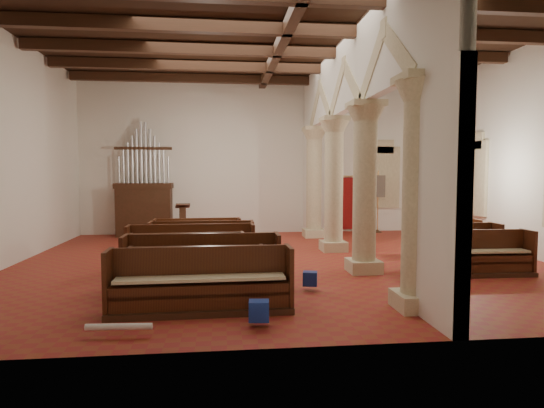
{
  "coord_description": "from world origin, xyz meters",
  "views": [
    {
      "loc": [
        -1.58,
        -12.01,
        2.41
      ],
      "look_at": [
        -0.2,
        0.5,
        1.53
      ],
      "focal_mm": 30.0,
      "sensor_mm": 36.0,
      "label": 1
    }
  ],
  "objects_px": {
    "nave_pew_0": "(201,291)",
    "aisle_pew_0": "(486,260)",
    "lectern": "(183,223)",
    "processional_banner": "(378,212)",
    "pipe_organ": "(144,200)"
  },
  "relations": [
    {
      "from": "pipe_organ",
      "to": "nave_pew_0",
      "type": "distance_m",
      "value": 10.12
    },
    {
      "from": "pipe_organ",
      "to": "processional_banner",
      "type": "xyz_separation_m",
      "value": [
        9.1,
        -0.01,
        -0.56
      ]
    },
    {
      "from": "pipe_organ",
      "to": "processional_banner",
      "type": "bearing_deg",
      "value": -0.04
    },
    {
      "from": "processional_banner",
      "to": "aisle_pew_0",
      "type": "relative_size",
      "value": 1.15
    },
    {
      "from": "lectern",
      "to": "processional_banner",
      "type": "xyz_separation_m",
      "value": [
        7.64,
        0.55,
        0.28
      ]
    },
    {
      "from": "processional_banner",
      "to": "lectern",
      "type": "bearing_deg",
      "value": -152.04
    },
    {
      "from": "lectern",
      "to": "aisle_pew_0",
      "type": "height_order",
      "value": "lectern"
    },
    {
      "from": "nave_pew_0",
      "to": "aisle_pew_0",
      "type": "height_order",
      "value": "nave_pew_0"
    },
    {
      "from": "lectern",
      "to": "nave_pew_0",
      "type": "xyz_separation_m",
      "value": [
        1.08,
        -9.19,
        -0.16
      ]
    },
    {
      "from": "processional_banner",
      "to": "nave_pew_0",
      "type": "height_order",
      "value": "processional_banner"
    },
    {
      "from": "pipe_organ",
      "to": "aisle_pew_0",
      "type": "relative_size",
      "value": 2.05
    },
    {
      "from": "processional_banner",
      "to": "aisle_pew_0",
      "type": "distance_m",
      "value": 7.61
    },
    {
      "from": "nave_pew_0",
      "to": "aisle_pew_0",
      "type": "distance_m",
      "value": 6.86
    },
    {
      "from": "lectern",
      "to": "processional_banner",
      "type": "relative_size",
      "value": 0.52
    },
    {
      "from": "pipe_organ",
      "to": "processional_banner",
      "type": "height_order",
      "value": "pipe_organ"
    }
  ]
}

